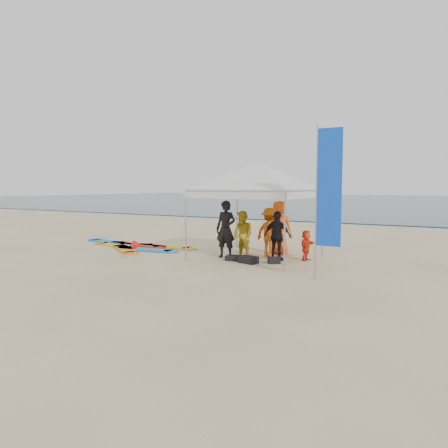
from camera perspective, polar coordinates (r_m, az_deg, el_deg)
name	(u,v)px	position (r m, az deg, el deg)	size (l,w,h in m)	color
ground	(144,274)	(12.08, -10.41, -6.41)	(120.00, 120.00, 0.00)	beige
ocean	(419,202)	(69.40, 24.13, 2.68)	(160.00, 84.00, 0.08)	#0C2633
shoreline_foam	(337,223)	(28.32, 14.49, 0.07)	(160.00, 1.20, 0.01)	silver
person_black_a	(226,229)	(14.34, 0.23, -0.69)	(0.69, 0.45, 1.90)	black
person_yellow	(243,235)	(14.14, 2.47, -1.46)	(0.76, 0.59, 1.56)	gold
person_orange_a	(270,232)	(14.58, 6.00, -1.11)	(1.07, 0.61, 1.65)	#CF5B12
person_black_b	(277,236)	(13.91, 6.99, -1.56)	(0.93, 0.39, 1.58)	black
person_orange_b	(279,228)	(15.23, 7.22, -0.46)	(0.91, 0.59, 1.86)	#FD5C16
person_seated	(306,245)	(14.12, 10.68, -2.76)	(0.90, 0.29, 0.97)	red
canopy_tent	(257,163)	(14.32, 4.38, 7.97)	(4.74, 4.74, 3.57)	#A5A5A8
feather_flag	(328,189)	(10.98, 13.43, 4.43)	(0.65, 0.04, 3.88)	#A5A5A8
marker_pennant	(137,245)	(14.09, -11.24, -2.74)	(0.28, 0.28, 0.64)	#A5A5A8
gear_pile	(249,259)	(13.59, 3.26, -4.64)	(1.80, 0.82, 0.22)	black
surfboard_spread	(134,246)	(17.31, -11.73, -2.85)	(5.08, 2.48, 0.07)	orange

